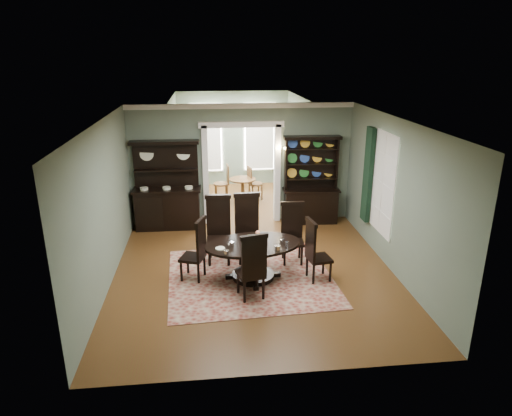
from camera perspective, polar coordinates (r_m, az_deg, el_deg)
The scene contains 19 objects.
room at distance 8.58m, azimuth -0.26°, elevation 1.37°, with size 5.51×6.01×3.01m.
parlor at distance 13.90m, azimuth -2.65°, elevation 7.98°, with size 3.51×3.50×3.01m.
doorway_trim at distance 11.41m, azimuth -1.82°, elevation 6.05°, with size 2.08×0.25×2.57m.
right_window at distance 10.02m, azimuth 14.72°, elevation 3.49°, with size 0.15×1.47×2.12m.
wall_sconce at distance 11.31m, azimuth 3.07°, elevation 7.33°, with size 0.27×0.21×0.21m.
rug at distance 8.99m, azimuth -0.70°, elevation -8.62°, with size 3.13×2.90×0.01m, color maroon.
dining_table at distance 8.75m, azimuth -0.37°, elevation -5.78°, with size 1.98×1.92×0.73m.
centerpiece at distance 8.61m, azimuth -0.25°, elevation -4.15°, with size 1.38×0.89×0.23m.
chair_far_left at distance 9.45m, azimuth -4.69°, elevation -2.37°, with size 0.54×0.52×1.41m.
chair_far_mid at distance 9.49m, azimuth -1.08°, elevation -2.16°, with size 0.55×0.52×1.42m.
chair_far_right at distance 9.46m, azimuth 4.55°, elevation -2.82°, with size 0.50×0.47×1.27m.
chair_end_left at distance 8.72m, azimuth -7.35°, elevation -4.97°, with size 0.56×0.58×1.25m.
chair_end_right at distance 8.70m, azimuth 7.31°, elevation -5.10°, with size 0.50×0.52×1.23m.
chair_near at distance 7.95m, azimuth -0.43°, elevation -7.18°, with size 0.56×0.55×1.27m.
sideboard at distance 11.40m, azimuth -11.01°, elevation 1.22°, with size 1.66×0.61×2.17m.
welsh_dresser at distance 11.65m, azimuth 6.85°, elevation 2.04°, with size 1.44×0.57×2.21m.
parlor_table at distance 13.19m, azimuth -1.68°, elevation 2.65°, with size 0.76×0.76×0.70m.
parlor_chair_left at distance 13.36m, azimuth -4.06°, elevation 3.31°, with size 0.46×0.45×1.06m.
parlor_chair_right at distance 13.42m, azimuth -0.34°, elevation 3.27°, with size 0.45×0.44×1.00m.
Camera 1 is at (-0.85, -8.08, 4.18)m, focal length 32.00 mm.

